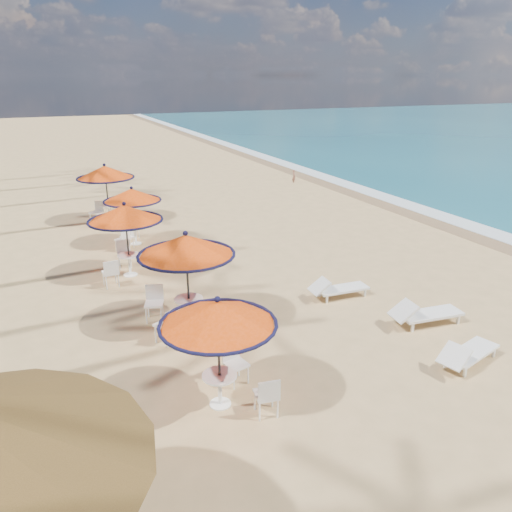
{
  "coord_description": "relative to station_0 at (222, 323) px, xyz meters",
  "views": [
    {
      "loc": [
        -7.73,
        -8.15,
        6.19
      ],
      "look_at": [
        -2.15,
        4.42,
        1.2
      ],
      "focal_mm": 35.0,
      "sensor_mm": 36.0,
      "label": 1
    }
  ],
  "objects": [
    {
      "name": "station_4",
      "position": [
        -0.02,
        14.6,
        0.18
      ],
      "size": [
        2.5,
        2.5,
        2.6
      ],
      "color": "black",
      "rests_on": "ground"
    },
    {
      "name": "station_1",
      "position": [
        0.28,
        3.53,
        0.17
      ],
      "size": [
        2.48,
        2.48,
        2.59
      ],
      "color": "black",
      "rests_on": "ground"
    },
    {
      "name": "station_3",
      "position": [
        0.35,
        10.83,
        -0.14
      ],
      "size": [
        2.19,
        2.22,
        2.28
      ],
      "color": "black",
      "rests_on": "ground"
    },
    {
      "name": "lounger_near",
      "position": [
        5.51,
        -0.9,
        -1.5
      ],
      "size": [
        1.9,
        1.03,
        0.65
      ],
      "rotation": [
        0.0,
        0.0,
        0.27
      ],
      "color": "white",
      "rests_on": "ground"
    },
    {
      "name": "wetsand_band",
      "position": [
        13.32,
        10.23,
        -1.81
      ],
      "size": [
        1.4,
        140.0,
        0.02
      ],
      "primitive_type": "cube",
      "color": "olive",
      "rests_on": "ground"
    },
    {
      "name": "station_2",
      "position": [
        -0.46,
        7.66,
        0.08
      ],
      "size": [
        2.37,
        2.37,
        2.47
      ],
      "color": "black",
      "rests_on": "ground"
    },
    {
      "name": "ground",
      "position": [
        4.92,
        0.23,
        -1.81
      ],
      "size": [
        160.0,
        160.0,
        0.0
      ],
      "primitive_type": "plane",
      "color": "tan",
      "rests_on": "ground"
    },
    {
      "name": "station_0",
      "position": [
        0.0,
        0.0,
        0.0
      ],
      "size": [
        2.27,
        2.27,
        2.37
      ],
      "color": "black",
      "rests_on": "ground"
    },
    {
      "name": "lounger_far",
      "position": [
        4.83,
        3.41,
        -1.5
      ],
      "size": [
        1.84,
        0.67,
        0.65
      ],
      "rotation": [
        0.0,
        0.0,
        -0.06
      ],
      "color": "white",
      "rests_on": "ground"
    },
    {
      "name": "lounger_mid",
      "position": [
        5.98,
        1.03,
        -1.47
      ],
      "size": [
        2.04,
        0.83,
        0.71
      ],
      "rotation": [
        0.0,
        0.0,
        -0.11
      ],
      "color": "white",
      "rests_on": "ground"
    },
    {
      "name": "person",
      "position": [
        11.55,
        18.71,
        -1.38
      ],
      "size": [
        0.24,
        0.34,
        0.86
      ],
      "primitive_type": "imported",
      "rotation": [
        0.0,
        0.0,
        1.45
      ],
      "color": "#915D49",
      "rests_on": "ground"
    },
    {
      "name": "foam_strip",
      "position": [
        14.22,
        10.23,
        -1.81
      ],
      "size": [
        1.2,
        140.0,
        0.04
      ],
      "primitive_type": "cube",
      "color": "white",
      "rests_on": "ground"
    }
  ]
}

